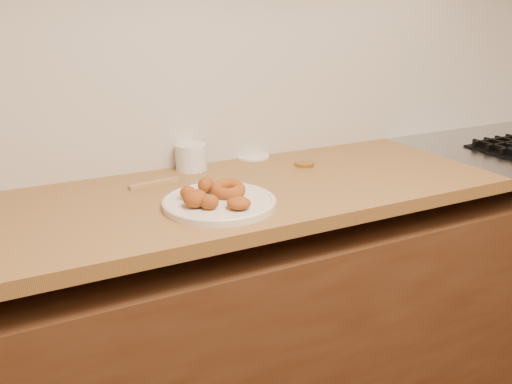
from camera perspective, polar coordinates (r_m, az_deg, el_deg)
wall_back at (r=1.92m, az=2.19°, el=17.32°), size 4.00×0.02×2.70m
base_cabinet at (r=1.95m, az=6.35°, el=-12.67°), size 3.60×0.60×0.77m
butcher_block at (r=1.50m, az=-14.27°, el=-2.30°), size 2.30×0.62×0.04m
backsplash at (r=1.92m, az=2.31°, el=12.84°), size 3.60×0.02×0.60m
donut_plate at (r=1.46m, az=-3.87°, el=-1.15°), size 0.30×0.30×0.02m
ring_donut at (r=1.48m, az=-2.98°, el=0.28°), size 0.10×0.11×0.04m
fried_dough_chunks at (r=1.42m, az=-5.13°, el=-0.48°), size 0.17×0.23×0.05m
plastic_tub at (r=1.77m, az=-6.83°, el=3.69°), size 0.11×0.11×0.09m
tub_lid at (r=1.91m, az=-0.36°, el=3.78°), size 0.13×0.13×0.01m
brass_jar_lid at (r=1.82m, az=5.11°, el=2.96°), size 0.07×0.07×0.01m
wooden_utensil at (r=1.65m, az=-10.65°, el=0.90°), size 0.16×0.04×0.01m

